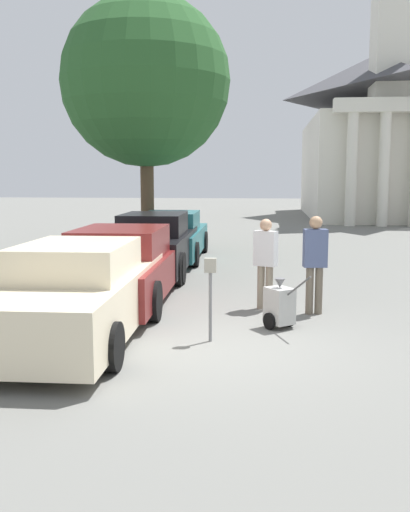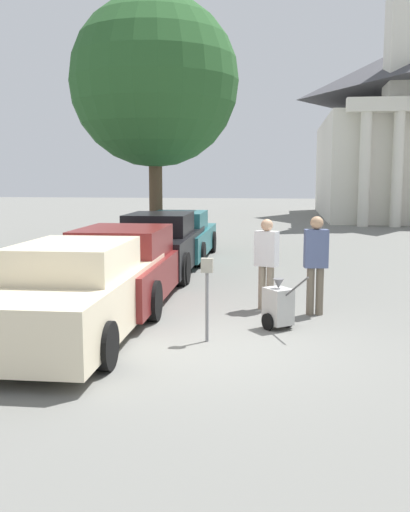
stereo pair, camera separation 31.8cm
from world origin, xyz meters
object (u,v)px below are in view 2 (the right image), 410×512
Objects in this scene: parked_car_black at (161,245)px; church at (390,127)px; parked_car_maroon at (125,267)px; person_supervisor at (316,259)px; parked_car_teal at (179,237)px; parking_meter at (207,283)px; person_worker at (266,258)px; parked_car_cream at (79,292)px; equipment_cart at (278,306)px.

church reaches higher than parked_car_black.
parked_car_maroon is 3.85m from person_supervisor.
church reaches higher than parked_car_teal.
church is (9.59, 22.74, 4.85)m from parked_car_black.
person_supervisor is at bearing -62.45° from parked_car_teal.
parking_meter is at bearing -104.69° from church.
person_supervisor is at bearing -12.27° from parked_car_maroon.
parked_car_teal is at bearing 88.57° from parked_car_black.
parked_car_cream is at bearing 61.12° from person_worker.
person_worker is at bearing -67.63° from parked_car_teal.
parked_car_black is at bearing -55.15° from person_supervisor.
parked_car_cream reaches higher than parked_car_maroon.
parking_meter is (2.04, -2.69, 0.21)m from parked_car_maroon.
parked_car_maroon is 5.35× the size of equipment_cart.
person_supervisor reaches higher than parking_meter.
person_worker reaches higher than parked_car_cream.
person_supervisor is (3.77, -0.72, 0.34)m from parked_car_maroon.
parked_car_maroon reaches higher than equipment_cart.
person_worker is 27.76m from church.
parked_car_black reaches higher than parked_car_teal.
parked_car_teal is at bearing -43.13° from person_worker.
person_supervisor is (3.77, -4.10, 0.30)m from parked_car_black.
parked_car_maroon is at bearing -91.43° from parked_car_teal.
parked_car_teal is 7.79m from person_supervisor.
church is (9.59, 28.79, 4.89)m from parked_car_cream.
parked_car_maroon is 2.92m from person_worker.
parked_car_cream is 0.24× the size of church.
person_worker is (0.83, 2.27, 0.08)m from parking_meter.
church is at bearing 40.20° from equipment_cart.
person_supervisor reaches higher than equipment_cart.
church is at bearing 75.31° from parking_meter.
parked_car_teal is 2.96× the size of person_worker.
person_supervisor is (3.77, 1.95, 0.34)m from parked_car_cream.
parked_car_maroon is 0.25× the size of church.
parked_car_maroon is 28.25m from church.
parked_car_cream is at bearing 179.34° from parking_meter.
parked_car_teal is 0.24× the size of church.
parking_meter is (2.04, -0.02, 0.20)m from parked_car_cream.
parked_car_teal is 7.12m from person_worker.
equipment_cart is at bearing 14.35° from parked_car_cream.
parked_car_teal is at bearing 88.57° from parked_car_maroon.
church is (9.59, 20.03, 4.92)m from parked_car_teal.
parked_car_teal reaches higher than parking_meter.
parked_car_teal is 3.96× the size of parking_meter.
parked_car_black is 5.58m from person_supervisor.
person_supervisor is at bearing -175.37° from person_worker.
parking_meter is at bearing 93.01° from person_worker.
person_supervisor is at bearing 48.74° from parking_meter.
parked_car_black is 6.04m from equipment_cart.
church is at bearing 70.14° from parked_car_cream.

